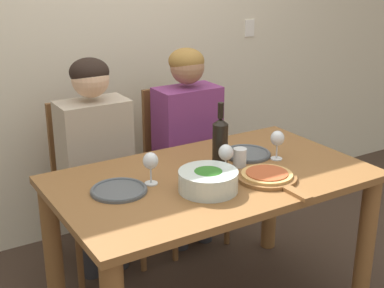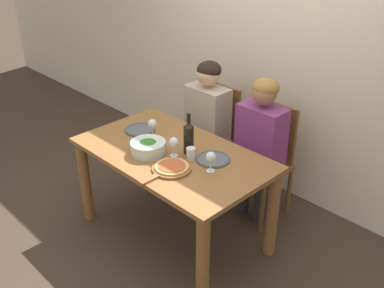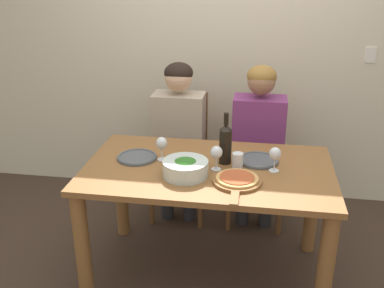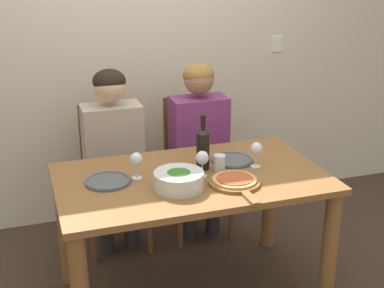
{
  "view_description": "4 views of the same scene",
  "coord_description": "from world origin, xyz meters",
  "px_view_note": "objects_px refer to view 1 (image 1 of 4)",
  "views": [
    {
      "loc": [
        -1.29,
        -1.93,
        1.75
      ],
      "look_at": [
        -0.08,
        0.06,
        0.92
      ],
      "focal_mm": 50.0,
      "sensor_mm": 36.0,
      "label": 1
    },
    {
      "loc": [
        2.18,
        -1.96,
        2.39
      ],
      "look_at": [
        0.12,
        0.08,
        0.86
      ],
      "focal_mm": 42.0,
      "sensor_mm": 36.0,
      "label": 2
    },
    {
      "loc": [
        0.28,
        -2.42,
        1.92
      ],
      "look_at": [
        -0.11,
        0.09,
        0.88
      ],
      "focal_mm": 42.0,
      "sensor_mm": 36.0,
      "label": 3
    },
    {
      "loc": [
        -0.85,
        -2.57,
        1.95
      ],
      "look_at": [
        0.02,
        0.04,
        0.94
      ],
      "focal_mm": 50.0,
      "sensor_mm": 36.0,
      "label": 4
    }
  ],
  "objects_px": {
    "broccoli_bowl": "(208,180)",
    "dinner_plate_right": "(247,153)",
    "wine_glass_right": "(278,140)",
    "water_tumbler": "(240,157)",
    "wine_glass_centre": "(226,154)",
    "person_man": "(189,130)",
    "pizza_on_board": "(268,177)",
    "chair_left": "(91,179)",
    "chair_right": "(180,160)",
    "wine_glass_left": "(151,162)",
    "person_woman": "(96,148)",
    "wine_bottle": "(220,141)",
    "dinner_plate_left": "(119,190)"
  },
  "relations": [
    {
      "from": "person_man",
      "to": "wine_glass_left",
      "type": "distance_m",
      "value": 0.87
    },
    {
      "from": "pizza_on_board",
      "to": "wine_glass_right",
      "type": "xyz_separation_m",
      "value": [
        0.2,
        0.18,
        0.09
      ]
    },
    {
      "from": "dinner_plate_right",
      "to": "water_tumbler",
      "type": "bearing_deg",
      "value": -139.16
    },
    {
      "from": "chair_right",
      "to": "dinner_plate_right",
      "type": "height_order",
      "value": "chair_right"
    },
    {
      "from": "dinner_plate_left",
      "to": "dinner_plate_right",
      "type": "relative_size",
      "value": 1.0
    },
    {
      "from": "chair_right",
      "to": "wine_glass_centre",
      "type": "distance_m",
      "value": 0.93
    },
    {
      "from": "chair_right",
      "to": "dinner_plate_left",
      "type": "relative_size",
      "value": 3.91
    },
    {
      "from": "dinner_plate_left",
      "to": "person_woman",
      "type": "bearing_deg",
      "value": 77.03
    },
    {
      "from": "chair_left",
      "to": "person_man",
      "type": "bearing_deg",
      "value": -10.88
    },
    {
      "from": "water_tumbler",
      "to": "dinner_plate_right",
      "type": "bearing_deg",
      "value": 40.84
    },
    {
      "from": "chair_left",
      "to": "broccoli_bowl",
      "type": "xyz_separation_m",
      "value": [
        0.19,
        -0.94,
        0.3
      ]
    },
    {
      "from": "broccoli_bowl",
      "to": "dinner_plate_right",
      "type": "bearing_deg",
      "value": 32.81
    },
    {
      "from": "wine_glass_right",
      "to": "dinner_plate_left",
      "type": "bearing_deg",
      "value": 176.04
    },
    {
      "from": "chair_right",
      "to": "pizza_on_board",
      "type": "height_order",
      "value": "chair_right"
    },
    {
      "from": "person_woman",
      "to": "broccoli_bowl",
      "type": "relative_size",
      "value": 4.74
    },
    {
      "from": "person_woman",
      "to": "pizza_on_board",
      "type": "height_order",
      "value": "person_woman"
    },
    {
      "from": "wine_glass_left",
      "to": "wine_bottle",
      "type": "bearing_deg",
      "value": 3.03
    },
    {
      "from": "wine_glass_right",
      "to": "water_tumbler",
      "type": "distance_m",
      "value": 0.22
    },
    {
      "from": "wine_glass_right",
      "to": "wine_glass_centre",
      "type": "relative_size",
      "value": 1.0
    },
    {
      "from": "broccoli_bowl",
      "to": "dinner_plate_right",
      "type": "height_order",
      "value": "broccoli_bowl"
    },
    {
      "from": "person_man",
      "to": "wine_bottle",
      "type": "distance_m",
      "value": 0.66
    },
    {
      "from": "pizza_on_board",
      "to": "wine_glass_centre",
      "type": "xyz_separation_m",
      "value": [
        -0.13,
        0.15,
        0.09
      ]
    },
    {
      "from": "wine_bottle",
      "to": "wine_glass_centre",
      "type": "distance_m",
      "value": 0.12
    },
    {
      "from": "wine_glass_left",
      "to": "dinner_plate_left",
      "type": "bearing_deg",
      "value": -179.25
    },
    {
      "from": "chair_left",
      "to": "wine_glass_left",
      "type": "bearing_deg",
      "value": -88.95
    },
    {
      "from": "wine_glass_centre",
      "to": "person_man",
      "type": "bearing_deg",
      "value": 71.94
    },
    {
      "from": "chair_right",
      "to": "person_man",
      "type": "distance_m",
      "value": 0.26
    },
    {
      "from": "chair_right",
      "to": "chair_left",
      "type": "bearing_deg",
      "value": 180.0
    },
    {
      "from": "person_man",
      "to": "chair_right",
      "type": "bearing_deg",
      "value": 90.0
    },
    {
      "from": "broccoli_bowl",
      "to": "pizza_on_board",
      "type": "height_order",
      "value": "broccoli_bowl"
    },
    {
      "from": "person_woman",
      "to": "wine_glass_centre",
      "type": "height_order",
      "value": "person_woman"
    },
    {
      "from": "person_man",
      "to": "wine_glass_centre",
      "type": "distance_m",
      "value": 0.77
    },
    {
      "from": "person_woman",
      "to": "broccoli_bowl",
      "type": "xyz_separation_m",
      "value": [
        0.19,
        -0.82,
        0.07
      ]
    },
    {
      "from": "dinner_plate_right",
      "to": "wine_glass_right",
      "type": "relative_size",
      "value": 1.65
    },
    {
      "from": "wine_bottle",
      "to": "broccoli_bowl",
      "type": "xyz_separation_m",
      "value": [
        -0.21,
        -0.21,
        -0.08
      ]
    },
    {
      "from": "wine_bottle",
      "to": "broccoli_bowl",
      "type": "relative_size",
      "value": 1.22
    },
    {
      "from": "chair_left",
      "to": "pizza_on_board",
      "type": "bearing_deg",
      "value": -63.47
    },
    {
      "from": "wine_glass_right",
      "to": "wine_glass_centre",
      "type": "height_order",
      "value": "same"
    },
    {
      "from": "person_woman",
      "to": "wine_bottle",
      "type": "distance_m",
      "value": 0.75
    },
    {
      "from": "dinner_plate_left",
      "to": "wine_glass_centre",
      "type": "distance_m",
      "value": 0.52
    },
    {
      "from": "broccoli_bowl",
      "to": "wine_glass_right",
      "type": "xyz_separation_m",
      "value": [
        0.5,
        0.13,
        0.06
      ]
    },
    {
      "from": "dinner_plate_right",
      "to": "water_tumbler",
      "type": "distance_m",
      "value": 0.16
    },
    {
      "from": "wine_bottle",
      "to": "dinner_plate_left",
      "type": "relative_size",
      "value": 1.28
    },
    {
      "from": "broccoli_bowl",
      "to": "wine_glass_left",
      "type": "relative_size",
      "value": 1.74
    },
    {
      "from": "wine_bottle",
      "to": "person_man",
      "type": "bearing_deg",
      "value": 72.49
    },
    {
      "from": "person_woman",
      "to": "person_man",
      "type": "relative_size",
      "value": 1.0
    },
    {
      "from": "pizza_on_board",
      "to": "chair_left",
      "type": "bearing_deg",
      "value": 116.53
    },
    {
      "from": "person_man",
      "to": "water_tumbler",
      "type": "relative_size",
      "value": 13.58
    },
    {
      "from": "dinner_plate_right",
      "to": "wine_glass_centre",
      "type": "relative_size",
      "value": 1.65
    },
    {
      "from": "broccoli_bowl",
      "to": "dinner_plate_left",
      "type": "bearing_deg",
      "value": 150.5
    }
  ]
}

